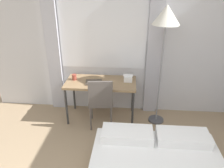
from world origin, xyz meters
name	(u,v)px	position (x,y,z in m)	size (l,w,h in m)	color
wall_back_with_window	(121,40)	(-0.05, 2.88, 1.35)	(4.96, 0.13, 2.70)	silver
desk	(101,85)	(-0.36, 2.50, 0.66)	(1.20, 0.60, 0.72)	#937551
desk_chair	(101,100)	(-0.33, 2.23, 0.52)	(0.44, 0.44, 0.90)	#59514C
standing_lamp	(166,21)	(0.63, 2.48, 1.74)	(0.42, 0.42, 1.98)	#4C4C51
telephone	(128,78)	(0.10, 2.59, 0.77)	(0.17, 0.19, 0.11)	white
book	(94,82)	(-0.47, 2.44, 0.73)	(0.30, 0.25, 0.02)	#4C4238
mug	(74,77)	(-0.83, 2.54, 0.77)	(0.08, 0.08, 0.10)	#993F33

